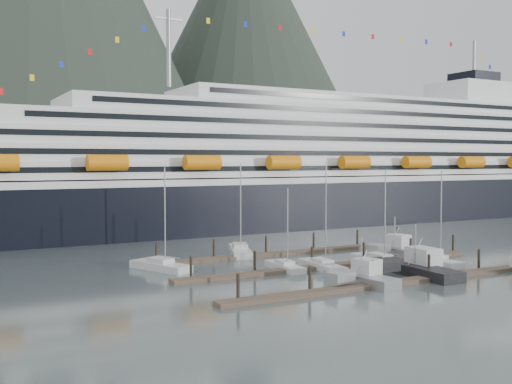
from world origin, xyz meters
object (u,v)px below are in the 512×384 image
Objects in this scene: sailboat_e at (240,251)px; trawler_e at (394,250)px; sailboat_d at (380,261)px; sailboat_h at (436,262)px; trawler_c at (414,268)px; sailboat_b at (322,266)px; sailboat_c at (285,267)px; cruise_ship at (326,172)px; sailboat_a at (161,267)px; trawler_b at (361,278)px.

sailboat_e is 1.39× the size of trawler_e.
sailboat_d reaches higher than sailboat_h.
sailboat_d is at bearing -6.44° from trawler_c.
sailboat_c is (-4.75, 1.98, -0.04)m from sailboat_b.
sailboat_b is at bearing 88.25° from sailboat_d.
sailboat_h is 9.60m from trawler_e.
sailboat_a is at bearing -143.38° from cruise_ship.
cruise_ship reaches higher than trawler_c.
trawler_e is at bearing -60.80° from trawler_b.
sailboat_d is at bearing 114.64° from trawler_e.
sailboat_h is 18.84m from trawler_b.
sailboat_h is at bearing -118.78° from sailboat_d.
trawler_c is at bearing -146.83° from sailboat_a.
cruise_ship reaches higher than sailboat_d.
sailboat_a is at bearing 70.25° from trawler_e.
sailboat_e is 1.49× the size of trawler_b.
sailboat_b is 10.56m from trawler_b.
sailboat_c is 1.08× the size of trawler_e.
sailboat_b is at bearing 94.18° from trawler_e.
sailboat_a is 0.96× the size of sailboat_b.
sailboat_d is 9.26m from trawler_e.
trawler_c is at bearing 136.11° from trawler_e.
sailboat_b is 1.41× the size of trawler_e.
sailboat_b is 1.51× the size of trawler_b.
trawler_b is at bearing 117.72° from trawler_e.
sailboat_d is 1.39× the size of trawler_b.
trawler_c is at bearing 120.88° from sailboat_h.
sailboat_c is 22.15m from sailboat_h.
sailboat_a is 1.44× the size of trawler_b.
sailboat_e is at bearing -139.52° from cruise_ship.
sailboat_c is at bearing -129.91° from cruise_ship.
sailboat_h is at bearing -104.13° from sailboat_c.
sailboat_b is at bearing 45.03° from trawler_c.
trawler_c is (13.09, -10.84, 0.52)m from sailboat_c.
sailboat_c is 17.00m from trawler_c.
sailboat_b reaches higher than trawler_c.
trawler_b is at bearing -161.47° from sailboat_a.
cruise_ship is at bearing -23.65° from trawler_c.
sailboat_h reaches higher than trawler_b.
trawler_e is (-20.46, -47.64, -11.17)m from cruise_ship.
sailboat_c reaches higher than trawler_b.
sailboat_e is at bearing 26.83° from trawler_c.
sailboat_h is (35.92, -14.84, -0.01)m from sailboat_a.
trawler_c is at bearing 174.10° from sailboat_d.
trawler_c reaches higher than trawler_b.
sailboat_e is 24.24m from trawler_e.
sailboat_b is 1.01× the size of sailboat_e.
sailboat_c is (14.83, -8.08, -0.05)m from sailboat_a.
trawler_e is at bearing -99.13° from sailboat_e.
sailboat_a is at bearing 57.63° from trawler_c.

